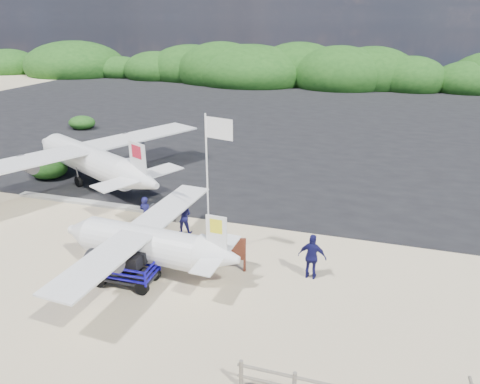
{
  "coord_description": "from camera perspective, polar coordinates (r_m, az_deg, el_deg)",
  "views": [
    {
      "loc": [
        5.58,
        -13.77,
        9.79
      ],
      "look_at": [
        0.15,
        4.48,
        1.99
      ],
      "focal_mm": 32.0,
      "sensor_mm": 36.0,
      "label": 1
    }
  ],
  "objects": [
    {
      "name": "asphalt_apron",
      "position": [
        45.19,
        9.21,
        9.48
      ],
      "size": [
        90.0,
        50.0,
        0.04
      ],
      "primitive_type": null,
      "color": "#B2B2B2",
      "rests_on": "ground"
    },
    {
      "name": "crew_c",
      "position": [
        17.41,
        9.6,
        -8.5
      ],
      "size": [
        1.16,
        0.54,
        1.94
      ],
      "primitive_type": "imported",
      "rotation": [
        0.0,
        0.0,
        3.09
      ],
      "color": "#14144C",
      "rests_on": "ground"
    },
    {
      "name": "ground",
      "position": [
        17.79,
        -4.67,
        -11.19
      ],
      "size": [
        160.0,
        160.0,
        0.0
      ],
      "primitive_type": "plane",
      "color": "beige"
    },
    {
      "name": "crew_b",
      "position": [
        20.85,
        -7.61,
        -3.21
      ],
      "size": [
        0.98,
        0.83,
        1.77
      ],
      "primitive_type": "imported",
      "rotation": [
        0.0,
        0.0,
        3.35
      ],
      "color": "#14144C",
      "rests_on": "ground"
    },
    {
      "name": "aircraft_small",
      "position": [
        53.06,
        3.71,
        11.6
      ],
      "size": [
        8.7,
        8.7,
        2.94
      ],
      "primitive_type": null,
      "rotation": [
        0.0,
        0.0,
        3.07
      ],
      "color": "#B2B2B2",
      "rests_on": "ground"
    },
    {
      "name": "baggage_cart",
      "position": [
        17.93,
        -14.73,
        -11.65
      ],
      "size": [
        2.58,
        1.49,
        1.28
      ],
      "primitive_type": null,
      "rotation": [
        0.0,
        0.0,
        0.01
      ],
      "color": "#140CB8",
      "rests_on": "ground"
    },
    {
      "name": "vegetation_band",
      "position": [
        69.68,
        12.16,
        13.72
      ],
      "size": [
        124.0,
        8.0,
        4.4
      ],
      "primitive_type": null,
      "color": "#B2B2B2",
      "rests_on": "ground"
    },
    {
      "name": "signboard",
      "position": [
        18.15,
        -2.08,
        -10.38
      ],
      "size": [
        1.89,
        0.61,
        1.57
      ],
      "primitive_type": null,
      "rotation": [
        0.0,
        0.0,
        0.23
      ],
      "color": "#5F2B1B",
      "rests_on": "ground"
    },
    {
      "name": "crew_a",
      "position": [
        21.36,
        -12.42,
        -2.87
      ],
      "size": [
        0.68,
        0.47,
        1.8
      ],
      "primitive_type": "imported",
      "rotation": [
        0.0,
        0.0,
        3.08
      ],
      "color": "#14144C",
      "rests_on": "ground"
    },
    {
      "name": "aircraft_large",
      "position": [
        41.87,
        23.92,
        6.84
      ],
      "size": [
        21.32,
        21.32,
        4.77
      ],
      "primitive_type": null,
      "rotation": [
        0.0,
        0.0,
        2.68
      ],
      "color": "#B2B2B2",
      "rests_on": "ground"
    },
    {
      "name": "flagpole",
      "position": [
        19.27,
        -4.08,
        -8.31
      ],
      "size": [
        1.36,
        0.83,
        6.33
      ],
      "primitive_type": null,
      "rotation": [
        0.0,
        0.0,
        -0.26
      ],
      "color": "white",
      "rests_on": "ground"
    },
    {
      "name": "lagoon",
      "position": [
        23.27,
        -24.51,
        -4.77
      ],
      "size": [
        9.0,
        7.0,
        0.4
      ],
      "primitive_type": null,
      "color": "#B2B2B2",
      "rests_on": "ground"
    }
  ]
}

